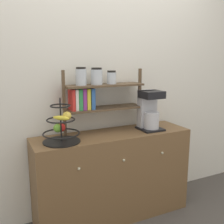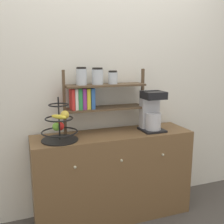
{
  "view_description": "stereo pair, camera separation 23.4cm",
  "coord_description": "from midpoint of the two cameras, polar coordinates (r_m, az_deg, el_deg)",
  "views": [
    {
      "loc": [
        -1.01,
        -1.87,
        1.51
      ],
      "look_at": [
        -0.01,
        0.2,
        1.03
      ],
      "focal_mm": 42.0,
      "sensor_mm": 36.0,
      "label": 1
    },
    {
      "loc": [
        -0.79,
        -1.96,
        1.51
      ],
      "look_at": [
        -0.01,
        0.2,
        1.03
      ],
      "focal_mm": 42.0,
      "sensor_mm": 36.0,
      "label": 2
    }
  ],
  "objects": [
    {
      "name": "wall_back",
      "position": [
        2.54,
        0.97,
        7.07
      ],
      "size": [
        7.0,
        0.05,
        2.6
      ],
      "primitive_type": "cube",
      "color": "silver",
      "rests_on": "ground_plane"
    },
    {
      "name": "fruit_stand",
      "position": [
        2.2,
        -8.38,
        -3.18
      ],
      "size": [
        0.31,
        0.31,
        0.37
      ],
      "color": "black",
      "rests_on": "sideboard"
    },
    {
      "name": "coffee_maker",
      "position": [
        2.51,
        11.23,
        0.15
      ],
      "size": [
        0.21,
        0.22,
        0.38
      ],
      "color": "black",
      "rests_on": "sideboard"
    },
    {
      "name": "shelf_hutch",
      "position": [
        2.37,
        -0.82,
        4.32
      ],
      "size": [
        0.78,
        0.2,
        0.6
      ],
      "color": "brown",
      "rests_on": "sideboard"
    },
    {
      "name": "sideboard",
      "position": [
        2.55,
        2.96,
        -13.7
      ],
      "size": [
        1.47,
        0.43,
        0.83
      ],
      "color": "brown",
      "rests_on": "ground_plane"
    }
  ]
}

